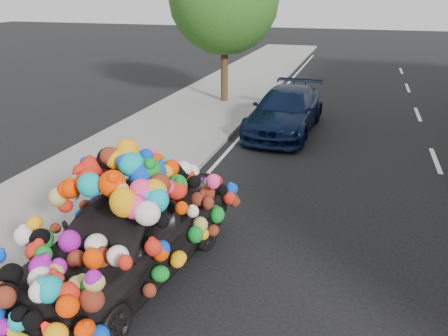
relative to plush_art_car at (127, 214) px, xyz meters
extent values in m
plane|color=black|center=(1.80, 1.98, -1.08)|extent=(100.00, 100.00, 0.00)
cube|color=gray|center=(-2.50, 1.98, -1.02)|extent=(4.00, 60.00, 0.12)
cube|color=gray|center=(-0.55, 1.98, -1.01)|extent=(0.15, 60.00, 0.13)
cylinder|color=#332114|center=(-2.00, 11.48, 0.29)|extent=(0.28, 0.28, 2.73)
imported|color=black|center=(0.00, 0.00, -0.35)|extent=(2.35, 4.48, 1.45)
cube|color=red|center=(0.25, -2.22, -0.30)|extent=(0.23, 0.09, 0.14)
cube|color=yellow|center=(-0.33, -2.14, -0.60)|extent=(0.34, 0.09, 0.12)
imported|color=black|center=(1.01, 8.43, -0.39)|extent=(2.16, 4.81, 1.37)
camera|label=1|loc=(3.20, -5.26, 3.18)|focal=35.00mm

